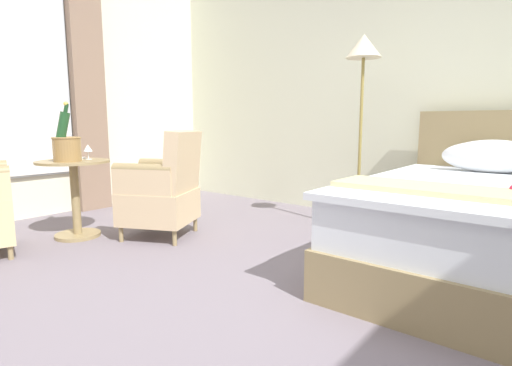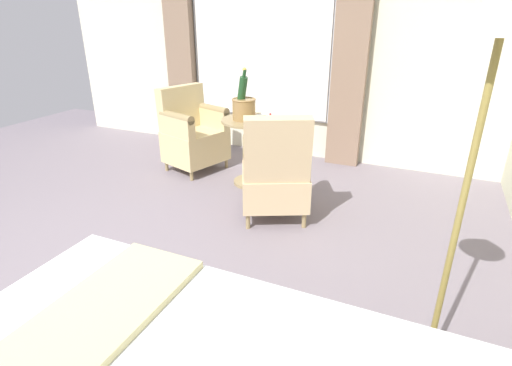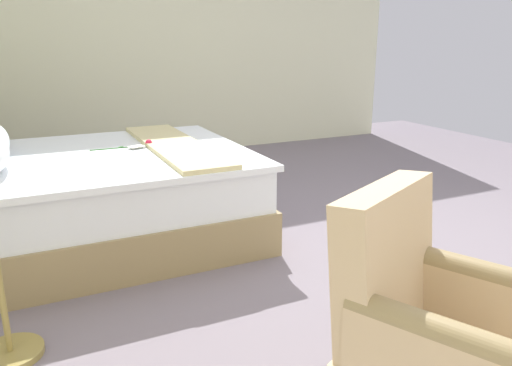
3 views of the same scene
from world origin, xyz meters
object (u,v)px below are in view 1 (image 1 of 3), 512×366
Objects in this scene: floor_lamp_brass at (363,72)px; snack_plate at (74,158)px; side_table_round at (75,192)px; wine_glass_near_bucket at (88,149)px; wine_glass_near_edge at (57,148)px; champagne_bucket at (66,145)px; armchair_by_window at (164,190)px; bed at (504,223)px.

snack_plate is (-1.93, -1.64, -0.75)m from floor_lamp_brass.
side_table_round is 0.39m from wine_glass_near_bucket.
side_table_round is (-1.79, -1.73, -1.02)m from floor_lamp_brass.
wine_glass_near_edge is (-0.13, -0.06, 0.37)m from side_table_round.
champagne_bucket is 0.26m from snack_plate.
wine_glass_near_edge is (-0.17, 0.01, -0.03)m from champagne_bucket.
snack_plate is at bearing 92.68° from wine_glass_near_edge.
floor_lamp_brass is 2.01m from armchair_by_window.
champagne_bucket is at bearing -59.82° from side_table_round.
wine_glass_near_bucket is at bearing -138.33° from floor_lamp_brass.
floor_lamp_brass reaches higher than bed.
floor_lamp_brass reaches higher than wine_glass_near_edge.
champagne_bucket is at bearing -40.01° from snack_plate.
wine_glass_near_edge reaches higher than side_table_round.
side_table_round is at bearing 24.35° from wine_glass_near_edge.
wine_glass_near_edge is 0.73× the size of snack_plate.
bed is 1.68m from floor_lamp_brass.
floor_lamp_brass is 1.89× the size of armchair_by_window.
armchair_by_window is (-1.20, -1.25, -1.01)m from floor_lamp_brass.
floor_lamp_brass is at bearing 44.02° from side_table_round.
side_table_round is 0.40m from wine_glass_near_edge.
bed is at bearing -22.01° from floor_lamp_brass.
bed is at bearing 22.55° from side_table_round.
side_table_round is at bearing -90.50° from wine_glass_near_bucket.
bed reaches higher than wine_glass_near_edge.
wine_glass_near_edge is 0.96m from armchair_by_window.
snack_plate is (-0.18, 0.15, -0.13)m from champagne_bucket.
champagne_bucket is (-1.75, -1.79, -0.62)m from floor_lamp_brass.
side_table_round is 3.33× the size of snack_plate.
bed is 3.18× the size of side_table_round.
bed is 3.26m from champagne_bucket.
wine_glass_near_edge is (-0.13, -0.20, 0.01)m from wine_glass_near_bucket.
side_table_round is at bearing -140.99° from armchair_by_window.
bed reaches higher than wine_glass_near_bucket.
wine_glass_near_bucket is at bearing 100.25° from champagne_bucket.
floor_lamp_brass reaches higher than side_table_round.
side_table_round is 1.36× the size of champagne_bucket.
wine_glass_near_edge reaches higher than snack_plate.
side_table_round is at bearing 120.18° from champagne_bucket.
armchair_by_window is at bearing 29.95° from wine_glass_near_bucket.
wine_glass_near_bucket is (-1.79, -1.59, -0.66)m from floor_lamp_brass.
floor_lamp_brass is 8.74× the size of snack_plate.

